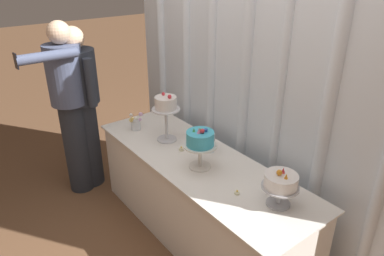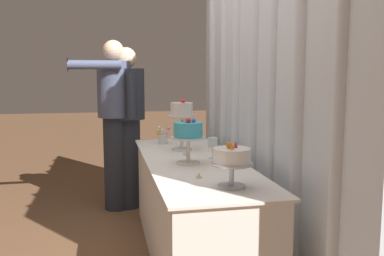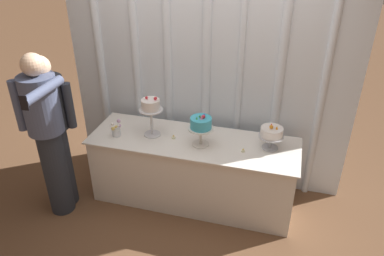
% 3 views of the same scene
% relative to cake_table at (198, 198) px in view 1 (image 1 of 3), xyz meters
% --- Properties ---
extents(ground_plane, '(24.00, 24.00, 0.00)m').
position_rel_cake_table_xyz_m(ground_plane, '(0.00, -0.10, -0.37)').
color(ground_plane, brown).
extents(draped_curtain, '(3.03, 0.16, 2.66)m').
position_rel_cake_table_xyz_m(draped_curtain, '(-0.02, 0.48, 1.02)').
color(draped_curtain, silver).
rests_on(draped_curtain, ground_plane).
extents(cake_table, '(2.11, 0.69, 0.74)m').
position_rel_cake_table_xyz_m(cake_table, '(0.00, 0.00, 0.00)').
color(cake_table, white).
rests_on(cake_table, ground_plane).
extents(cake_display_leftmost, '(0.24, 0.24, 0.43)m').
position_rel_cake_table_xyz_m(cake_display_leftmost, '(-0.43, -0.00, 0.67)').
color(cake_display_leftmost, silver).
rests_on(cake_display_leftmost, cake_table).
extents(cake_display_center, '(0.25, 0.25, 0.34)m').
position_rel_cake_table_xyz_m(cake_display_center, '(0.09, -0.05, 0.59)').
color(cake_display_center, silver).
rests_on(cake_display_center, cake_table).
extents(cake_display_rightmost, '(0.24, 0.24, 0.26)m').
position_rel_cake_table_xyz_m(cake_display_rightmost, '(0.75, 0.06, 0.53)').
color(cake_display_rightmost, '#B2B2B7').
rests_on(cake_display_rightmost, cake_table).
extents(wine_glass, '(0.07, 0.07, 0.16)m').
position_rel_cake_table_xyz_m(wine_glass, '(-0.04, 0.16, 0.49)').
color(wine_glass, silver).
rests_on(wine_glass, cake_table).
extents(flower_vase, '(0.09, 0.13, 0.16)m').
position_rel_cake_table_xyz_m(flower_vase, '(-0.78, -0.12, 0.43)').
color(flower_vase, silver).
rests_on(flower_vase, cake_table).
extents(tealight_far_left, '(0.04, 0.04, 0.04)m').
position_rel_cake_table_xyz_m(tealight_far_left, '(-0.20, -0.02, 0.38)').
color(tealight_far_left, beige).
rests_on(tealight_far_left, cake_table).
extents(tealight_near_left, '(0.04, 0.04, 0.03)m').
position_rel_cake_table_xyz_m(tealight_near_left, '(0.51, -0.07, 0.38)').
color(tealight_near_left, beige).
rests_on(tealight_near_left, cake_table).
extents(guest_man_dark_suit, '(0.52, 0.40, 1.63)m').
position_rel_cake_table_xyz_m(guest_man_dark_suit, '(-1.31, -0.40, 0.51)').
color(guest_man_dark_suit, '#282D38').
rests_on(guest_man_dark_suit, ground_plane).
extents(guest_girl_blue_dress, '(0.48, 0.64, 1.69)m').
position_rel_cake_table_xyz_m(guest_girl_blue_dress, '(-1.27, -0.54, 0.57)').
color(guest_girl_blue_dress, '#282D38').
rests_on(guest_girl_blue_dress, ground_plane).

